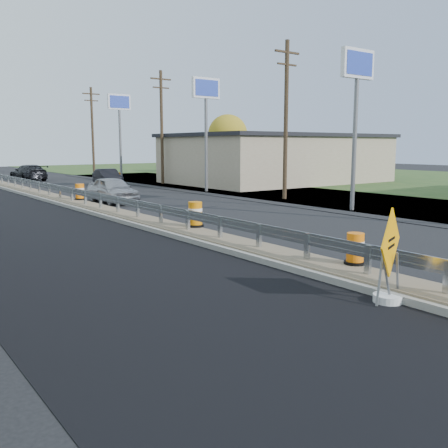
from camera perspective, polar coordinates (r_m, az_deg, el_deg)
ground at (r=16.78m, az=-0.46°, el=-2.29°), size 140.00×140.00×0.00m
grass_verge_far at (r=46.15m, az=22.98°, el=4.22°), size 40.00×120.00×0.03m
milled_overlay at (r=24.10m, az=-23.56°, el=0.42°), size 7.20×120.00×0.01m
median at (r=23.61m, az=-12.00°, el=1.07°), size 1.60×55.00×0.23m
guardrail at (r=24.44m, az=-13.04°, el=2.76°), size 0.10×46.15×0.72m
retail_building_near at (r=45.29m, az=6.09°, el=7.51°), size 18.50×12.50×4.27m
pylon_sign_south at (r=26.15m, az=14.96°, el=15.71°), size 2.20×0.30×7.90m
pylon_sign_mid at (r=35.72m, az=-2.08°, el=14.11°), size 2.20×0.30×7.90m
pylon_sign_north at (r=47.87m, az=-11.88°, el=12.63°), size 2.20×0.30×7.90m
utility_pole_smid at (r=30.81m, az=7.09°, el=12.00°), size 1.90×0.26×9.40m
utility_pole_nmid at (r=42.92m, az=-7.14°, el=11.13°), size 1.90×0.26×9.40m
utility_pole_north at (r=56.44m, az=-14.80°, el=10.37°), size 1.90×0.26×9.40m
tree_far_yellow at (r=59.26m, az=0.42°, el=10.20°), size 4.62×4.62×6.86m
caution_sign at (r=11.05m, az=18.30°, el=-5.98°), size 1.37×0.61×2.02m
barrel_median_near at (r=13.35m, az=14.76°, el=-2.80°), size 0.56×0.56×0.82m
barrel_median_mid at (r=18.87m, az=-3.30°, el=1.06°), size 0.65×0.65×0.95m
barrel_median_far at (r=29.47m, az=-16.15°, el=3.53°), size 0.61×0.61×0.90m
barrel_shoulder_far at (r=45.45m, az=-12.04°, el=5.20°), size 0.61×0.61×0.90m
car_silver at (r=29.51m, az=-12.59°, el=3.84°), size 1.84×4.39×1.49m
car_dark_mid at (r=41.95m, az=-13.15°, el=5.21°), size 1.99×4.34×1.38m
car_dark_far at (r=50.43m, az=-21.44°, el=5.49°), size 2.53×5.31×1.49m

